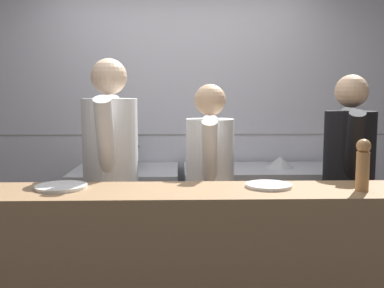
% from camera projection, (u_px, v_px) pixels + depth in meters
% --- Properties ---
extents(wall_back_tiled, '(8.00, 0.06, 2.60)m').
position_uv_depth(wall_back_tiled, '(180.00, 118.00, 4.07)').
color(wall_back_tiled, silver).
rests_on(wall_back_tiled, ground_plane).
extents(oven_range, '(0.86, 0.71, 0.90)m').
position_uv_depth(oven_range, '(127.00, 222.00, 3.76)').
color(oven_range, '#38383D').
rests_on(oven_range, ground_plane).
extents(prep_counter, '(1.39, 0.65, 0.91)m').
position_uv_depth(prep_counter, '(267.00, 221.00, 3.79)').
color(prep_counter, '#B7BABF').
rests_on(prep_counter, ground_plane).
extents(pass_counter, '(3.05, 0.45, 1.02)m').
position_uv_depth(pass_counter, '(233.00, 282.00, 2.44)').
color(pass_counter, '#93704C').
rests_on(pass_counter, ground_plane).
extents(stock_pot, '(0.36, 0.36, 0.19)m').
position_uv_depth(stock_pot, '(118.00, 156.00, 3.72)').
color(stock_pot, '#2D2D33').
rests_on(stock_pot, oven_range).
extents(mixing_bowl_steel, '(0.23, 0.23, 0.09)m').
position_uv_depth(mixing_bowl_steel, '(280.00, 162.00, 3.74)').
color(mixing_bowl_steel, '#B7BABF').
rests_on(mixing_bowl_steel, prep_counter).
extents(plated_dish_main, '(0.28, 0.28, 0.02)m').
position_uv_depth(plated_dish_main, '(61.00, 187.00, 2.41)').
color(plated_dish_main, white).
rests_on(plated_dish_main, pass_counter).
extents(plated_dish_appetiser, '(0.25, 0.25, 0.02)m').
position_uv_depth(plated_dish_appetiser, '(269.00, 185.00, 2.44)').
color(plated_dish_appetiser, white).
rests_on(plated_dish_appetiser, pass_counter).
extents(pepper_mill, '(0.07, 0.07, 0.27)m').
position_uv_depth(pepper_mill, '(363.00, 164.00, 2.33)').
color(pepper_mill, '#AD7A47').
rests_on(pepper_mill, pass_counter).
extents(chef_head_cook, '(0.37, 0.76, 1.75)m').
position_uv_depth(chef_head_cook, '(111.00, 178.00, 2.93)').
color(chef_head_cook, black).
rests_on(chef_head_cook, ground_plane).
extents(chef_sous, '(0.35, 0.69, 1.59)m').
position_uv_depth(chef_sous, '(210.00, 189.00, 3.04)').
color(chef_sous, black).
rests_on(chef_sous, ground_plane).
extents(chef_line, '(0.41, 0.72, 1.65)m').
position_uv_depth(chef_line, '(348.00, 184.00, 3.03)').
color(chef_line, black).
rests_on(chef_line, ground_plane).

